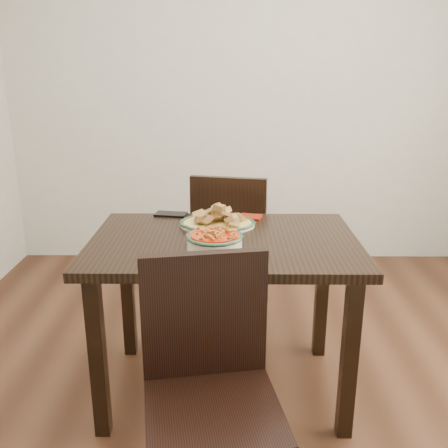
{
  "coord_description": "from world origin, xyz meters",
  "views": [
    {
      "loc": [
        -0.12,
        -2.0,
        1.46
      ],
      "look_at": [
        -0.14,
        0.04,
        0.81
      ],
      "focal_mm": 40.0,
      "sensor_mm": 36.0,
      "label": 1
    }
  ],
  "objects_px": {
    "chair_near": "(209,377)",
    "chair_far": "(232,239)",
    "fish_plate": "(217,217)",
    "noodle_bowl": "(215,239)",
    "smartphone": "(171,214)",
    "dining_table": "(224,261)"
  },
  "relations": [
    {
      "from": "noodle_bowl",
      "to": "smartphone",
      "type": "distance_m",
      "value": 0.54
    },
    {
      "from": "smartphone",
      "to": "dining_table",
      "type": "bearing_deg",
      "value": -43.22
    },
    {
      "from": "noodle_bowl",
      "to": "smartphone",
      "type": "xyz_separation_m",
      "value": [
        -0.23,
        0.48,
        -0.04
      ]
    },
    {
      "from": "chair_near",
      "to": "chair_far",
      "type": "bearing_deg",
      "value": 76.52
    },
    {
      "from": "chair_near",
      "to": "fish_plate",
      "type": "distance_m",
      "value": 0.87
    },
    {
      "from": "chair_far",
      "to": "fish_plate",
      "type": "xyz_separation_m",
      "value": [
        -0.07,
        -0.52,
        0.3
      ]
    },
    {
      "from": "chair_far",
      "to": "noodle_bowl",
      "type": "distance_m",
      "value": 0.89
    },
    {
      "from": "chair_far",
      "to": "noodle_bowl",
      "type": "relative_size",
      "value": 3.81
    },
    {
      "from": "chair_far",
      "to": "noodle_bowl",
      "type": "xyz_separation_m",
      "value": [
        -0.07,
        -0.83,
        0.29
      ]
    },
    {
      "from": "dining_table",
      "to": "fish_plate",
      "type": "relative_size",
      "value": 3.33
    },
    {
      "from": "chair_far",
      "to": "noodle_bowl",
      "type": "height_order",
      "value": "chair_far"
    },
    {
      "from": "chair_near",
      "to": "smartphone",
      "type": "bearing_deg",
      "value": 92.73
    },
    {
      "from": "chair_far",
      "to": "noodle_bowl",
      "type": "bearing_deg",
      "value": 96.16
    },
    {
      "from": "dining_table",
      "to": "chair_far",
      "type": "xyz_separation_m",
      "value": [
        0.04,
        0.7,
        -0.15
      ]
    },
    {
      "from": "chair_far",
      "to": "chair_near",
      "type": "relative_size",
      "value": 1.0
    },
    {
      "from": "dining_table",
      "to": "smartphone",
      "type": "bearing_deg",
      "value": 127.2
    },
    {
      "from": "chair_near",
      "to": "fish_plate",
      "type": "height_order",
      "value": "chair_near"
    },
    {
      "from": "dining_table",
      "to": "noodle_bowl",
      "type": "distance_m",
      "value": 0.2
    },
    {
      "from": "dining_table",
      "to": "chair_near",
      "type": "xyz_separation_m",
      "value": [
        -0.04,
        -0.64,
        -0.15
      ]
    },
    {
      "from": "fish_plate",
      "to": "noodle_bowl",
      "type": "xyz_separation_m",
      "value": [
        -0.0,
        -0.31,
        -0.0
      ]
    },
    {
      "from": "fish_plate",
      "to": "noodle_bowl",
      "type": "relative_size",
      "value": 1.48
    },
    {
      "from": "chair_far",
      "to": "chair_near",
      "type": "height_order",
      "value": "same"
    }
  ]
}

